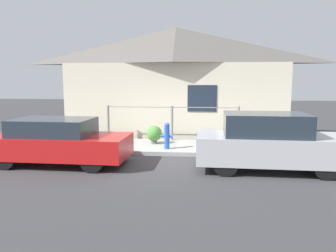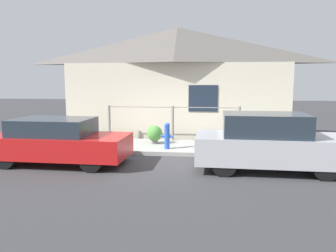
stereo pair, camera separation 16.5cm
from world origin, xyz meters
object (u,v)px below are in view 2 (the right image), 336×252
object	(u,v)px
fire_hydrant	(167,135)
potted_plant_near_hydrant	(155,134)
potted_plant_by_fence	(90,132)
car_right	(268,143)
car_left	(58,141)

from	to	relation	value
fire_hydrant	potted_plant_near_hydrant	bearing A→B (deg)	122.82
potted_plant_by_fence	car_right	bearing A→B (deg)	-27.37
car_left	car_right	xyz separation A→B (m)	(5.69, 0.00, 0.09)
car_right	potted_plant_by_fence	distance (m)	6.64
car_left	car_right	world-z (taller)	car_right
car_left	potted_plant_near_hydrant	world-z (taller)	car_left
fire_hydrant	potted_plant_near_hydrant	distance (m)	1.01
car_left	potted_plant_by_fence	size ratio (longest dim) A/B	6.72
potted_plant_near_hydrant	potted_plant_by_fence	world-z (taller)	potted_plant_near_hydrant
fire_hydrant	potted_plant_near_hydrant	size ratio (longest dim) A/B	1.35
fire_hydrant	car_left	bearing A→B (deg)	-148.01
car_right	potted_plant_by_fence	world-z (taller)	car_right
car_left	potted_plant_by_fence	distance (m)	3.06
car_left	potted_plant_near_hydrant	xyz separation A→B (m)	(2.30, 2.62, -0.17)
fire_hydrant	potted_plant_near_hydrant	xyz separation A→B (m)	(-0.54, 0.84, -0.10)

